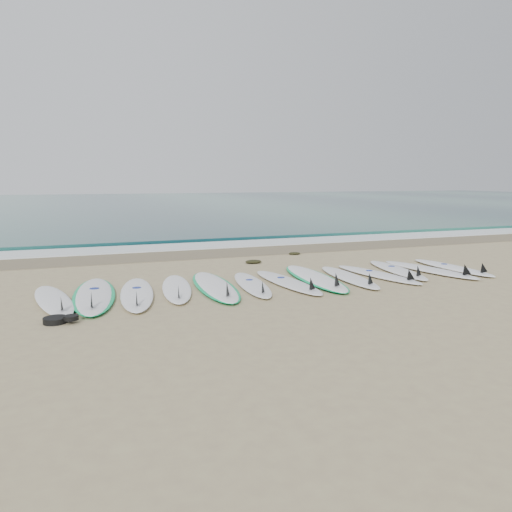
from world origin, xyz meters
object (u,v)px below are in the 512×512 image
object	(u,v)px
surfboard_6	(289,282)
leash_coil	(59,320)
surfboard_0	(54,300)
surfboard_12	(454,267)

from	to	relation	value
surfboard_6	leash_coil	distance (m)	4.10
surfboard_6	surfboard_0	bearing A→B (deg)	176.18
surfboard_0	surfboard_12	bearing A→B (deg)	-7.94
surfboard_0	surfboard_12	world-z (taller)	surfboard_0
surfboard_0	surfboard_12	size ratio (longest dim) A/B	1.03
surfboard_6	surfboard_12	size ratio (longest dim) A/B	1.05
surfboard_0	leash_coil	world-z (taller)	surfboard_0
surfboard_6	surfboard_12	xyz separation A→B (m)	(3.98, 0.15, -0.00)
surfboard_0	surfboard_6	distance (m)	4.02
surfboard_0	surfboard_12	distance (m)	8.00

